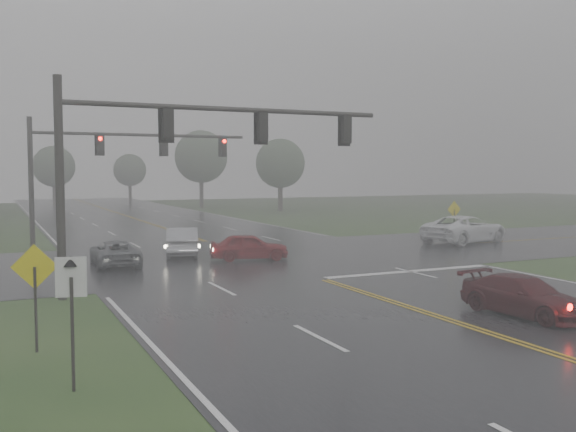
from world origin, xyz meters
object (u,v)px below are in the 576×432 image
pickup_white (465,243)px  sedan_red (249,260)px  sedan_silver (182,256)px  signal_gantry_far (103,157)px  car_grey (115,266)px  sedan_maroon (524,316)px  signal_gantry_near (169,146)px

pickup_white → sedan_red: bearing=80.7°
sedan_silver → signal_gantry_far: bearing=-51.8°
sedan_red → car_grey: 6.55m
sedan_maroon → sedan_silver: 19.29m
sedan_silver → signal_gantry_far: signal_gantry_far is taller
sedan_maroon → car_grey: size_ratio=0.96×
sedan_silver → pickup_white: 17.79m
sedan_maroon → sedan_red: 15.58m
car_grey → pickup_white: bearing=-175.8°
signal_gantry_near → signal_gantry_far: bearing=89.3°
car_grey → pickup_white: (21.64, 0.73, 0.00)m
signal_gantry_far → sedan_silver: bearing=-67.3°
car_grey → signal_gantry_far: (0.98, 9.32, 5.36)m
sedan_red → sedan_silver: bearing=53.3°
pickup_white → signal_gantry_near: (-20.86, -8.06, 5.44)m
sedan_silver → car_grey: 4.55m
sedan_maroon → sedan_silver: size_ratio=0.92×
sedan_maroon → sedan_red: sedan_red is taller
sedan_maroon → car_grey: (-9.62, 16.12, 0.00)m
car_grey → signal_gantry_near: size_ratio=0.34×
sedan_silver → car_grey: (-3.92, -2.31, 0.00)m
car_grey → signal_gantry_far: 10.80m
pickup_white → signal_gantry_near: signal_gantry_near is taller
sedan_red → signal_gantry_far: bearing=42.6°
sedan_red → pickup_white: bearing=-69.9°
sedan_maroon → pickup_white: (12.02, 16.85, 0.00)m
sedan_maroon → car_grey: bearing=113.1°
pickup_white → signal_gantry_far: 23.01m
signal_gantry_far → car_grey: bearing=-96.0°
sedan_red → sedan_silver: size_ratio=0.87×
sedan_silver → sedan_red: bearing=144.7°
sedan_maroon → pickup_white: pickup_white is taller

